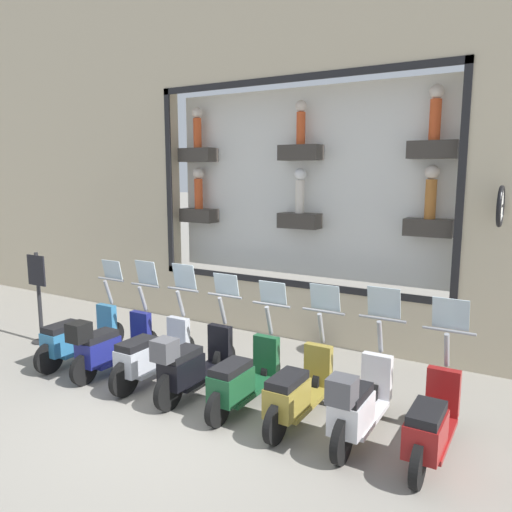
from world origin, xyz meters
name	(u,v)px	position (x,y,z in m)	size (l,w,h in m)	color
ground_plane	(173,412)	(0.00, 0.00, 0.00)	(120.00, 120.00, 0.00)	gray
building_facade	(298,109)	(3.60, 0.00, 4.21)	(1.21, 36.00, 8.27)	beige
scooter_red_0	(431,423)	(0.57, -3.11, 0.42)	(1.79, 0.61, 1.63)	black
scooter_white_1	(358,403)	(0.51, -2.31, 0.48)	(1.80, 0.61, 1.67)	black
scooter_olive_2	(297,390)	(0.57, -1.51, 0.42)	(1.80, 0.60, 1.61)	black
scooter_green_3	(242,378)	(0.56, -0.71, 0.41)	(1.79, 0.60, 1.56)	black
scooter_black_4	(191,363)	(0.51, 0.09, 0.47)	(1.80, 0.61, 1.59)	black
scooter_silver_5	(151,354)	(0.57, 0.89, 0.44)	(1.80, 0.60, 1.67)	black
scooter_navy_6	(109,345)	(0.50, 1.69, 0.46)	(1.79, 0.60, 1.65)	black
scooter_teal_7	(77,337)	(0.57, 2.49, 0.43)	(1.80, 0.61, 1.58)	black
shop_sign_post	(39,294)	(0.89, 3.86, 0.90)	(0.36, 0.45, 1.68)	#232326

